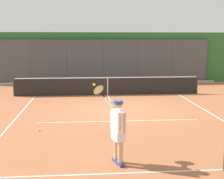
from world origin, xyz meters
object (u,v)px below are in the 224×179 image
tennis_ball_mid_court (162,100)px  tennis_ball_by_sideline (45,101)px  tennis_ball_near_net (39,130)px  tennis_player (118,128)px

tennis_ball_mid_court → tennis_ball_by_sideline: size_ratio=1.00×
tennis_ball_mid_court → tennis_ball_near_net: 7.00m
tennis_ball_mid_court → tennis_player: bearing=68.6°
tennis_ball_by_sideline → tennis_ball_mid_court: bearing=177.6°
tennis_player → tennis_ball_mid_court: tennis_player is taller
tennis_ball_by_sideline → tennis_ball_near_net: size_ratio=1.00×
tennis_ball_near_net → tennis_ball_mid_court: bearing=-138.5°
tennis_player → tennis_ball_near_net: tennis_player is taller
tennis_ball_near_net → tennis_player: bearing=127.4°
tennis_player → tennis_ball_near_net: size_ratio=27.90×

